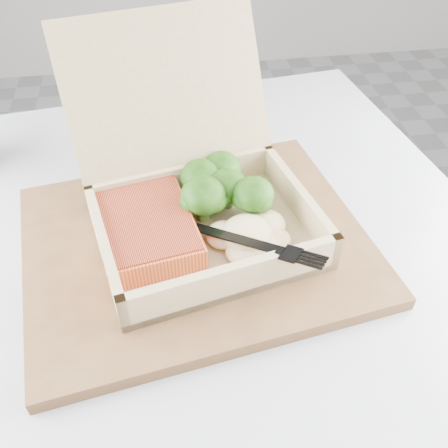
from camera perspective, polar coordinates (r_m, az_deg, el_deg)
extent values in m
cylinder|color=black|center=(0.89, -3.03, -19.51)|extent=(0.07, 0.07, 0.68)
cube|color=#B1B4BB|center=(0.60, -4.25, -3.65)|extent=(0.84, 0.84, 0.03)
cube|color=brown|center=(0.58, -3.21, -2.21)|extent=(0.43, 0.36, 0.02)
cube|color=tan|center=(0.57, -1.96, -1.56)|extent=(0.27, 0.23, 0.01)
cube|color=tan|center=(0.54, -13.37, -3.11)|extent=(0.05, 0.18, 0.05)
cube|color=tan|center=(0.59, 8.39, 2.44)|extent=(0.05, 0.18, 0.05)
cube|color=tan|center=(0.50, 1.28, -6.55)|extent=(0.23, 0.06, 0.05)
cube|color=tan|center=(0.62, -4.65, 4.90)|extent=(0.23, 0.06, 0.05)
cube|color=tan|center=(0.61, -6.60, 14.93)|extent=(0.25, 0.14, 0.17)
cube|color=orange|center=(0.56, -8.97, -0.56)|extent=(0.13, 0.15, 0.03)
ellipsoid|color=#D4B989|center=(0.55, 2.63, -1.07)|extent=(0.09, 0.08, 0.03)
cube|color=black|center=(0.54, -3.59, 0.48)|extent=(0.09, 0.08, 0.02)
cube|color=black|center=(0.51, 3.84, -2.71)|extent=(0.05, 0.05, 0.01)
cube|color=white|center=(0.74, -6.55, 8.16)|extent=(0.08, 0.14, 0.00)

